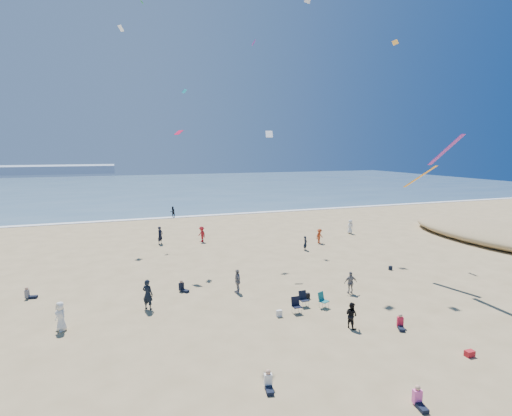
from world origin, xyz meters
name	(u,v)px	position (x,y,z in m)	size (l,w,h in m)	color
ground	(276,400)	(0.00, 0.00, 0.00)	(220.00, 220.00, 0.00)	tan
ocean	(137,187)	(0.00, 95.00, 0.03)	(220.00, 100.00, 0.06)	#476B84
surf_line	(157,218)	(0.00, 45.00, 0.04)	(220.00, 1.20, 0.08)	white
standing_flyers	(276,257)	(7.08, 17.02, 0.85)	(30.37, 47.14, 1.95)	gray
seated_group	(235,324)	(0.21, 6.42, 0.42)	(21.68, 18.84, 0.84)	white
chair_cluster	(308,302)	(5.46, 7.81, 0.50)	(2.70, 1.41, 1.00)	black
white_tote	(279,313)	(3.28, 7.43, 0.20)	(0.35, 0.20, 0.40)	white
black_backpack	(307,296)	(6.23, 9.46, 0.19)	(0.30, 0.22, 0.38)	black
cooler	(470,353)	(10.22, -0.05, 0.15)	(0.45, 0.30, 0.30)	red
navy_bag	(390,268)	(15.75, 12.92, 0.17)	(0.28, 0.18, 0.34)	black
kites_aloft	(331,88)	(9.91, 13.49, 14.59)	(38.86, 42.81, 26.24)	#DD5889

